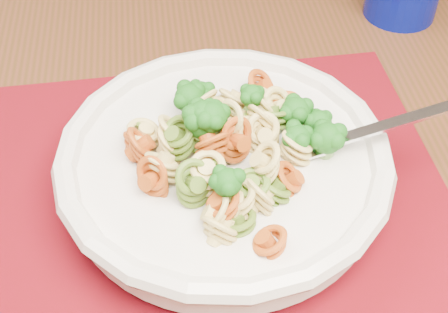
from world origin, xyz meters
name	(u,v)px	position (x,y,z in m)	size (l,w,h in m)	color
dining_table	(144,180)	(0.03, 0.27, 0.69)	(1.77, 1.42, 0.79)	#492414
placemat	(208,182)	(0.06, 0.16, 0.79)	(0.40, 0.31, 0.00)	#610413
pasta_bowl	(224,164)	(0.07, 0.14, 0.82)	(0.28, 0.28, 0.05)	silver
pasta_broccoli_heap	(224,151)	(0.07, 0.14, 0.84)	(0.23, 0.23, 0.06)	tan
fork	(307,149)	(0.13, 0.12, 0.84)	(0.19, 0.02, 0.01)	silver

